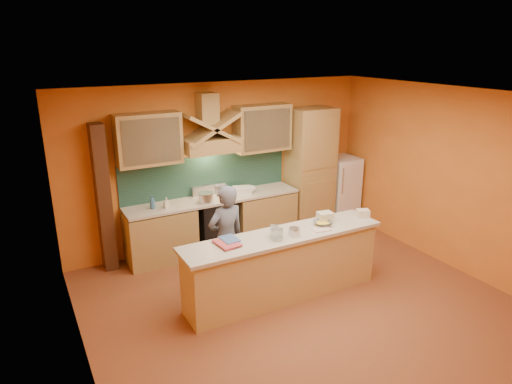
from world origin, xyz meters
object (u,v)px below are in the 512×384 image
fridge (340,190)px  person (226,238)px  stove (215,224)px  kitchen_scale (294,232)px  mixing_bowl (323,223)px

fridge → person: person is taller
stove → fridge: 2.71m
fridge → kitchen_scale: bearing=-140.0°
kitchen_scale → fridge: bearing=38.8°
stove → person: size_ratio=0.58×
stove → person: bearing=-106.3°
fridge → person: size_ratio=0.83×
fridge → stove: bearing=180.0°
stove → mixing_bowl: 2.14m
fridge → mixing_bowl: (-1.85, -1.89, 0.33)m
stove → kitchen_scale: size_ratio=7.77×
person → kitchen_scale: person is taller
stove → kitchen_scale: kitchen_scale is taller
stove → fridge: size_ratio=0.69×
stove → fridge: (2.70, 0.00, 0.20)m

